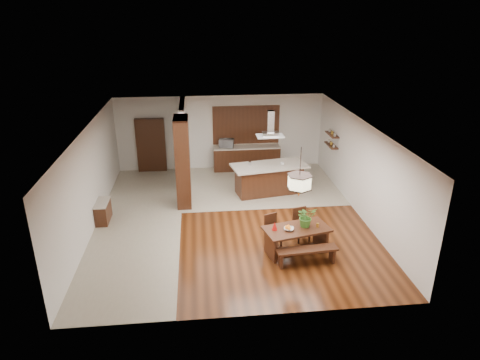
{
  "coord_description": "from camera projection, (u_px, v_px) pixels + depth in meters",
  "views": [
    {
      "loc": [
        -0.92,
        -11.67,
        6.01
      ],
      "look_at": [
        0.3,
        0.0,
        1.25
      ],
      "focal_mm": 32.0,
      "sensor_mm": 36.0,
      "label": 1
    }
  ],
  "objects": [
    {
      "name": "dining_chair_right",
      "position": [
        302.0,
        225.0,
        11.72
      ],
      "size": [
        0.49,
        0.49,
        0.92
      ],
      "primitive_type": null,
      "rotation": [
        0.0,
        0.0,
        0.25
      ],
      "color": "black",
      "rests_on": "ground"
    },
    {
      "name": "partition_stub",
      "position": [
        184.0,
        143.0,
        15.47
      ],
      "size": [
        0.18,
        2.4,
        2.9
      ],
      "primitive_type": "cube",
      "color": "silver",
      "rests_on": "ground"
    },
    {
      "name": "kitchen_island",
      "position": [
        269.0,
        178.0,
        14.69
      ],
      "size": [
        2.7,
        1.54,
        1.05
      ],
      "rotation": [
        0.0,
        0.0,
        0.18
      ],
      "color": "black",
      "rests_on": "ground"
    },
    {
      "name": "dining_bench",
      "position": [
        307.0,
        256.0,
        10.7
      ],
      "size": [
        1.57,
        0.46,
        0.43
      ],
      "primitive_type": null,
      "rotation": [
        0.0,
        0.0,
        0.08
      ],
      "color": "black",
      "rests_on": "ground"
    },
    {
      "name": "rear_counter",
      "position": [
        247.0,
        158.0,
        16.89
      ],
      "size": [
        2.6,
        0.62,
        0.95
      ],
      "color": "black",
      "rests_on": "ground"
    },
    {
      "name": "gold_ornament",
      "position": [
        318.0,
        225.0,
        11.1
      ],
      "size": [
        0.09,
        0.09,
        0.1
      ],
      "primitive_type": "cylinder",
      "rotation": [
        0.0,
        0.0,
        0.29
      ],
      "color": "gold",
      "rests_on": "dining_table"
    },
    {
      "name": "room_shell",
      "position": [
        230.0,
        154.0,
        12.33
      ],
      "size": [
        9.0,
        9.04,
        2.92
      ],
      "color": "#3C1B0A",
      "rests_on": "ground"
    },
    {
      "name": "tile_kitchen",
      "position": [
        259.0,
        185.0,
        15.53
      ],
      "size": [
        5.5,
        4.0,
        0.01
      ],
      "primitive_type": "cube",
      "color": "#B3AA95",
      "rests_on": "ground"
    },
    {
      "name": "dining_chair_left",
      "position": [
        274.0,
        231.0,
        11.47
      ],
      "size": [
        0.5,
        0.5,
        0.87
      ],
      "primitive_type": null,
      "rotation": [
        0.0,
        0.0,
        0.38
      ],
      "color": "black",
      "rests_on": "ground"
    },
    {
      "name": "tile_hallway",
      "position": [
        139.0,
        222.0,
        12.84
      ],
      "size": [
        2.5,
        9.0,
        0.01
      ],
      "primitive_type": "cube",
      "color": "#B3AA95",
      "rests_on": "ground"
    },
    {
      "name": "shelf_lower",
      "position": [
        331.0,
        145.0,
        15.35
      ],
      "size": [
        0.26,
        0.9,
        0.04
      ],
      "primitive_type": "cube",
      "color": "black",
      "rests_on": "room_shell"
    },
    {
      "name": "shelf_upper",
      "position": [
        332.0,
        134.0,
        15.2
      ],
      "size": [
        0.26,
        0.9,
        0.04
      ],
      "primitive_type": "cube",
      "color": "black",
      "rests_on": "room_shell"
    },
    {
      "name": "fruit_bowl",
      "position": [
        289.0,
        229.0,
        10.94
      ],
      "size": [
        0.32,
        0.32,
        0.06
      ],
      "primitive_type": "imported",
      "rotation": [
        0.0,
        0.0,
        -0.3
      ],
      "color": "beige",
      "rests_on": "dining_table"
    },
    {
      "name": "island_cup",
      "position": [
        282.0,
        164.0,
        14.41
      ],
      "size": [
        0.13,
        0.13,
        0.1
      ],
      "primitive_type": "imported",
      "rotation": [
        0.0,
        0.0,
        0.0
      ],
      "color": "silver",
      "rests_on": "kitchen_island"
    },
    {
      "name": "pendant_lantern",
      "position": [
        300.0,
        172.0,
        10.47
      ],
      "size": [
        0.64,
        0.64,
        1.31
      ],
      "primitive_type": null,
      "color": "beige",
      "rests_on": "room_shell"
    },
    {
      "name": "napkin_cone",
      "position": [
        275.0,
        226.0,
        10.93
      ],
      "size": [
        0.16,
        0.16,
        0.22
      ],
      "primitive_type": "cone",
      "rotation": [
        0.0,
        0.0,
        -0.13
      ],
      "color": "red",
      "rests_on": "dining_table"
    },
    {
      "name": "range_hood",
      "position": [
        270.0,
        124.0,
        13.97
      ],
      "size": [
        0.9,
        0.55,
        0.87
      ],
      "primitive_type": null,
      "color": "silver",
      "rests_on": "room_shell"
    },
    {
      "name": "soffit_band",
      "position": [
        229.0,
        127.0,
        12.02
      ],
      "size": [
        8.0,
        9.0,
        0.02
      ],
      "primitive_type": "cube",
      "color": "#3A1A0E",
      "rests_on": "room_shell"
    },
    {
      "name": "partition_pier",
      "position": [
        183.0,
        162.0,
        13.53
      ],
      "size": [
        0.45,
        1.0,
        2.9
      ],
      "primitive_type": "cube",
      "color": "black",
      "rests_on": "ground"
    },
    {
      "name": "kitchen_window",
      "position": [
        246.0,
        125.0,
        16.66
      ],
      "size": [
        2.6,
        0.08,
        1.5
      ],
      "primitive_type": "cube",
      "color": "brown",
      "rests_on": "room_shell"
    },
    {
      "name": "microwave",
      "position": [
        226.0,
        143.0,
        16.58
      ],
      "size": [
        0.62,
        0.48,
        0.31
      ],
      "primitive_type": "imported",
      "rotation": [
        0.0,
        0.0,
        -0.19
      ],
      "color": "#B3B4BA",
      "rests_on": "rear_counter"
    },
    {
      "name": "hallway_doorway",
      "position": [
        151.0,
        145.0,
        16.51
      ],
      "size": [
        1.1,
        0.2,
        2.1
      ],
      "primitive_type": "cube",
      "color": "black",
      "rests_on": "ground"
    },
    {
      "name": "foliage_plant",
      "position": [
        306.0,
        217.0,
        11.05
      ],
      "size": [
        0.58,
        0.53,
        0.55
      ],
      "primitive_type": "imported",
      "rotation": [
        0.0,
        0.0,
        0.23
      ],
      "color": "#3C7426",
      "rests_on": "dining_table"
    },
    {
      "name": "dining_table",
      "position": [
        296.0,
        234.0,
        11.12
      ],
      "size": [
        1.83,
        1.21,
        0.7
      ],
      "rotation": [
        0.0,
        0.0,
        0.24
      ],
      "color": "black",
      "rests_on": "ground"
    },
    {
      "name": "hallway_console",
      "position": [
        103.0,
        212.0,
        12.81
      ],
      "size": [
        0.37,
        0.88,
        0.63
      ],
      "primitive_type": "cube",
      "color": "black",
      "rests_on": "ground"
    }
  ]
}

